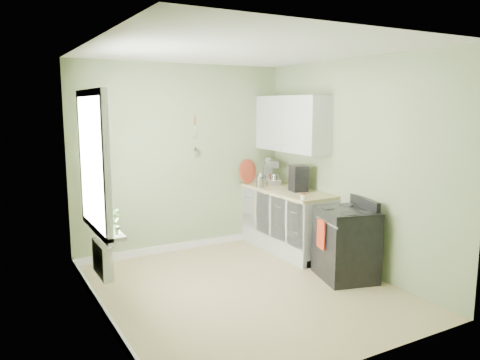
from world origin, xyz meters
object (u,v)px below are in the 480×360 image
stove (346,243)px  coffee_maker (298,179)px  kettle (260,180)px  stand_mixer (272,173)px

stove → coffee_maker: 1.27m
kettle → stand_mixer: bearing=22.0°
kettle → coffee_maker: bearing=-62.7°
stove → kettle: kettle is taller
stove → coffee_maker: (0.07, 1.09, 0.64)m
coffee_maker → stand_mixer: bearing=90.0°
stand_mixer → coffee_maker: 0.67m
stove → coffee_maker: bearing=86.4°
stand_mixer → kettle: (-0.29, -0.12, -0.07)m
coffee_maker → kettle: bearing=117.3°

